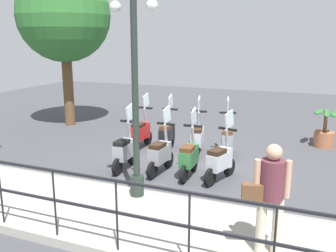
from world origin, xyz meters
TOP-DOWN VIEW (x-y plane):
  - ground_plane at (0.00, 0.00)m, footprint 28.00×28.00m
  - promenade_walkway at (-3.15, 0.00)m, footprint 2.20×20.00m
  - fence_railing at (-4.20, -0.00)m, footprint 0.04×16.03m
  - lamp_post_near at (-2.40, 0.07)m, footprint 0.26×0.90m
  - pedestrian_with_bag at (-3.48, -2.50)m, footprint 0.42×0.63m
  - tree_large at (2.56, 5.31)m, footprint 3.17×3.17m
  - potted_palm at (3.01, -3.22)m, footprint 1.06×0.66m
  - scooter_near_0 at (-0.72, -1.11)m, footprint 1.20×0.53m
  - scooter_near_1 at (-0.74, -0.40)m, footprint 1.23×0.44m
  - scooter_near_2 at (-0.78, 0.29)m, footprint 1.23×0.44m
  - scooter_near_3 at (-0.88, 1.17)m, footprint 1.23×0.44m
  - scooter_far_0 at (1.05, -0.84)m, footprint 1.21×0.52m
  - scooter_far_1 at (0.94, -0.05)m, footprint 1.22×0.49m
  - scooter_far_2 at (0.94, 0.83)m, footprint 1.23×0.44m
  - scooter_far_3 at (0.85, 1.59)m, footprint 1.23×0.44m

SIDE VIEW (x-z plane):
  - ground_plane at x=0.00m, z-range 0.00..0.00m
  - promenade_walkway at x=-3.15m, z-range 0.00..0.15m
  - potted_palm at x=3.01m, z-range -0.08..0.97m
  - scooter_near_0 at x=-0.72m, z-range -0.29..1.25m
  - scooter_near_1 at x=-0.74m, z-range -0.29..1.25m
  - scooter_near_2 at x=-0.78m, z-range -0.29..1.25m
  - scooter_near_3 at x=-0.88m, z-range -0.29..1.25m
  - scooter_far_0 at x=1.05m, z-range -0.29..1.25m
  - scooter_far_1 at x=0.94m, z-range -0.29..1.25m
  - scooter_far_2 at x=0.94m, z-range -0.29..1.25m
  - scooter_far_3 at x=0.85m, z-range -0.29..1.25m
  - fence_railing at x=-4.20m, z-range 0.35..1.42m
  - pedestrian_with_bag at x=-3.48m, z-range 0.28..1.87m
  - lamp_post_near at x=-2.40m, z-range -0.09..3.89m
  - tree_large at x=2.56m, z-range 1.09..6.50m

